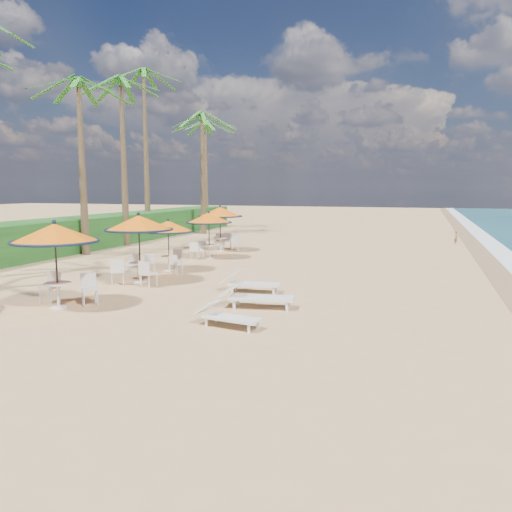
{
  "coord_description": "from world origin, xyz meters",
  "views": [
    {
      "loc": [
        5.25,
        -11.86,
        3.49
      ],
      "look_at": [
        -0.09,
        3.98,
        1.2
      ],
      "focal_mm": 35.0,
      "sensor_mm": 36.0,
      "label": 1
    }
  ],
  "objects_px": {
    "station_1": "(138,231)",
    "station_3": "(208,222)",
    "lounger_near": "(226,315)",
    "station_4": "(221,217)",
    "lounger_far": "(248,282)",
    "lounger_mid": "(254,296)",
    "station_0": "(57,241)",
    "station_2": "(168,233)"
  },
  "relations": [
    {
      "from": "station_0",
      "to": "lounger_near",
      "type": "height_order",
      "value": "station_0"
    },
    {
      "from": "station_1",
      "to": "station_0",
      "type": "bearing_deg",
      "value": -92.05
    },
    {
      "from": "station_1",
      "to": "station_4",
      "type": "height_order",
      "value": "station_1"
    },
    {
      "from": "station_3",
      "to": "station_4",
      "type": "relative_size",
      "value": 0.93
    },
    {
      "from": "station_2",
      "to": "lounger_far",
      "type": "relative_size",
      "value": 1.08
    },
    {
      "from": "station_1",
      "to": "lounger_far",
      "type": "distance_m",
      "value": 4.66
    },
    {
      "from": "station_0",
      "to": "lounger_mid",
      "type": "distance_m",
      "value": 5.93
    },
    {
      "from": "lounger_mid",
      "to": "station_3",
      "type": "bearing_deg",
      "value": 111.75
    },
    {
      "from": "station_1",
      "to": "lounger_far",
      "type": "bearing_deg",
      "value": -3.43
    },
    {
      "from": "station_1",
      "to": "lounger_near",
      "type": "bearing_deg",
      "value": -40.2
    },
    {
      "from": "station_0",
      "to": "station_2",
      "type": "xyz_separation_m",
      "value": [
        -0.09,
        6.8,
        -0.35
      ]
    },
    {
      "from": "station_1",
      "to": "lounger_mid",
      "type": "height_order",
      "value": "station_1"
    },
    {
      "from": "station_3",
      "to": "station_4",
      "type": "xyz_separation_m",
      "value": [
        -0.55,
        3.08,
        0.06
      ]
    },
    {
      "from": "station_0",
      "to": "station_4",
      "type": "height_order",
      "value": "station_0"
    },
    {
      "from": "lounger_near",
      "to": "station_0",
      "type": "bearing_deg",
      "value": -173.73
    },
    {
      "from": "station_1",
      "to": "station_3",
      "type": "distance_m",
      "value": 6.67
    },
    {
      "from": "lounger_mid",
      "to": "station_2",
      "type": "bearing_deg",
      "value": 128.01
    },
    {
      "from": "station_3",
      "to": "lounger_mid",
      "type": "xyz_separation_m",
      "value": [
        5.47,
        -8.96,
        -1.44
      ]
    },
    {
      "from": "lounger_mid",
      "to": "station_4",
      "type": "bearing_deg",
      "value": 106.91
    },
    {
      "from": "station_2",
      "to": "station_3",
      "type": "height_order",
      "value": "station_3"
    },
    {
      "from": "station_1",
      "to": "station_3",
      "type": "relative_size",
      "value": 1.1
    },
    {
      "from": "station_2",
      "to": "lounger_near",
      "type": "xyz_separation_m",
      "value": [
        5.47,
        -7.15,
        -1.33
      ]
    },
    {
      "from": "station_4",
      "to": "lounger_near",
      "type": "xyz_separation_m",
      "value": [
        5.99,
        -14.18,
        -1.57
      ]
    },
    {
      "from": "station_2",
      "to": "station_3",
      "type": "relative_size",
      "value": 0.94
    },
    {
      "from": "lounger_mid",
      "to": "lounger_far",
      "type": "bearing_deg",
      "value": 104.28
    },
    {
      "from": "lounger_far",
      "to": "station_4",
      "type": "bearing_deg",
      "value": 110.63
    },
    {
      "from": "station_2",
      "to": "lounger_mid",
      "type": "relative_size",
      "value": 0.98
    },
    {
      "from": "lounger_near",
      "to": "station_2",
      "type": "bearing_deg",
      "value": 137.38
    },
    {
      "from": "station_0",
      "to": "lounger_far",
      "type": "bearing_deg",
      "value": 40.21
    },
    {
      "from": "station_3",
      "to": "lounger_near",
      "type": "bearing_deg",
      "value": -63.9
    },
    {
      "from": "station_4",
      "to": "station_3",
      "type": "bearing_deg",
      "value": -79.86
    },
    {
      "from": "station_1",
      "to": "station_3",
      "type": "xyz_separation_m",
      "value": [
        -0.2,
        6.66,
        -0.1
      ]
    },
    {
      "from": "lounger_mid",
      "to": "lounger_far",
      "type": "distance_m",
      "value": 2.23
    },
    {
      "from": "station_4",
      "to": "lounger_far",
      "type": "height_order",
      "value": "station_4"
    },
    {
      "from": "station_4",
      "to": "lounger_mid",
      "type": "height_order",
      "value": "station_4"
    },
    {
      "from": "station_2",
      "to": "station_4",
      "type": "xyz_separation_m",
      "value": [
        -0.51,
        7.03,
        0.24
      ]
    },
    {
      "from": "lounger_near",
      "to": "station_3",
      "type": "bearing_deg",
      "value": 126.04
    },
    {
      "from": "station_1",
      "to": "station_2",
      "type": "distance_m",
      "value": 2.75
    },
    {
      "from": "lounger_mid",
      "to": "station_0",
      "type": "bearing_deg",
      "value": -171.47
    },
    {
      "from": "lounger_near",
      "to": "lounger_mid",
      "type": "xyz_separation_m",
      "value": [
        0.04,
        2.13,
        0.07
      ]
    },
    {
      "from": "station_0",
      "to": "station_3",
      "type": "relative_size",
      "value": 1.09
    },
    {
      "from": "station_1",
      "to": "station_2",
      "type": "bearing_deg",
      "value": 94.94
    }
  ]
}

